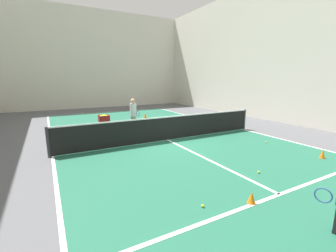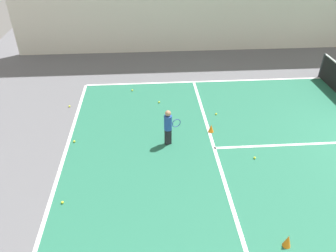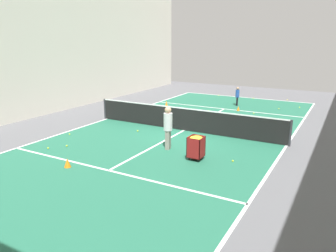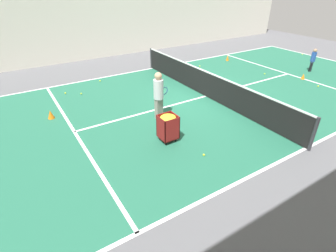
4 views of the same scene
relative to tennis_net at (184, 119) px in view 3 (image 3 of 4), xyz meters
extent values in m
plane|color=#5B5B60|center=(0.00, 0.00, -0.56)|extent=(31.44, 31.44, 0.00)
cube|color=#23664C|center=(0.00, 0.00, -0.56)|extent=(9.28, 20.15, 0.00)
cube|color=white|center=(0.00, -10.08, -0.56)|extent=(9.28, 0.10, 0.00)
cube|color=white|center=(-4.64, 0.00, -0.56)|extent=(0.10, 20.15, 0.00)
cube|color=white|center=(4.64, 0.00, -0.56)|extent=(0.10, 20.15, 0.00)
cube|color=white|center=(0.00, -5.54, -0.56)|extent=(9.28, 0.10, 0.00)
cube|color=white|center=(0.00, 5.54, -0.56)|extent=(9.28, 0.10, 0.00)
cube|color=white|center=(0.00, 0.00, -0.56)|extent=(0.10, 11.09, 0.00)
cube|color=silver|center=(8.36, 0.00, 3.92)|extent=(0.15, 27.74, 8.96)
cylinder|color=#2D2D33|center=(-4.74, 0.00, -0.02)|extent=(0.10, 0.10, 1.09)
cylinder|color=#2D2D33|center=(4.74, 0.00, -0.02)|extent=(0.10, 0.10, 1.09)
cube|color=black|center=(0.00, 0.00, -0.03)|extent=(9.38, 0.03, 1.02)
cube|color=white|center=(0.00, 0.00, 0.50)|extent=(9.38, 0.04, 0.05)
cube|color=black|center=(-0.34, -6.94, -0.29)|extent=(0.17, 0.22, 0.54)
cylinder|color=#234799|center=(-0.34, -6.94, 0.22)|extent=(0.30, 0.30, 0.48)
sphere|color=#A87A5B|center=(-0.34, -6.94, 0.55)|extent=(0.18, 0.18, 0.18)
torus|color=#2D478C|center=(-0.49, -6.68, 0.10)|extent=(0.11, 0.28, 0.28)
cube|color=gray|center=(-0.64, 2.69, -0.18)|extent=(0.22, 0.30, 0.76)
cylinder|color=silver|center=(-0.64, 2.69, 0.54)|extent=(0.41, 0.41, 0.68)
sphere|color=tan|center=(-0.64, 2.69, 1.01)|extent=(0.25, 0.25, 0.25)
torus|color=#2D478C|center=(-0.51, 2.36, 0.37)|extent=(0.09, 0.28, 0.28)
cube|color=maroon|center=(-2.07, 3.21, -0.43)|extent=(0.51, 0.53, 0.02)
cube|color=maroon|center=(-2.07, 2.95, -0.07)|extent=(0.51, 0.02, 0.72)
cube|color=maroon|center=(-2.07, 3.46, -0.07)|extent=(0.51, 0.02, 0.72)
cube|color=maroon|center=(-2.32, 3.21, -0.07)|extent=(0.02, 0.53, 0.72)
cube|color=maroon|center=(-1.83, 3.21, -0.07)|extent=(0.02, 0.53, 0.72)
ellipsoid|color=yellow|center=(-2.07, 3.21, 0.23)|extent=(0.47, 0.49, 0.16)
cylinder|color=black|center=(-2.25, 3.02, -0.50)|extent=(0.05, 0.05, 0.13)
cylinder|color=black|center=(-1.90, 3.02, -0.50)|extent=(0.05, 0.05, 0.13)
cylinder|color=black|center=(-2.25, 3.40, -0.50)|extent=(0.05, 0.05, 0.13)
cylinder|color=black|center=(-1.90, 3.40, -0.50)|extent=(0.05, 0.05, 0.13)
cone|color=orange|center=(3.57, -4.63, -0.39)|extent=(0.18, 0.18, 0.33)
cone|color=orange|center=(1.40, 5.98, -0.40)|extent=(0.24, 0.24, 0.31)
cone|color=orange|center=(-0.89, -5.49, -0.42)|extent=(0.18, 0.18, 0.27)
sphere|color=yellow|center=(1.97, -9.75, -0.52)|extent=(0.07, 0.07, 0.07)
sphere|color=yellow|center=(-3.99, -8.13, -0.52)|extent=(0.07, 0.07, 0.07)
sphere|color=yellow|center=(-2.94, -7.10, -0.52)|extent=(0.07, 0.07, 0.07)
sphere|color=yellow|center=(-0.61, -9.89, -0.52)|extent=(0.07, 0.07, 0.07)
sphere|color=yellow|center=(0.59, -4.45, -0.52)|extent=(0.07, 0.07, 0.07)
sphere|color=yellow|center=(-2.86, -10.44, -0.52)|extent=(0.07, 0.07, 0.07)
sphere|color=yellow|center=(-3.31, 2.79, -0.52)|extent=(0.07, 0.07, 0.07)
sphere|color=yellow|center=(3.04, 4.44, -0.52)|extent=(0.07, 0.07, 0.07)
sphere|color=yellow|center=(-1.93, -5.11, -0.52)|extent=(0.07, 0.07, 0.07)
sphere|color=yellow|center=(1.79, 1.24, -0.52)|extent=(0.07, 0.07, 0.07)
sphere|color=yellow|center=(3.47, -2.42, -0.52)|extent=(0.07, 0.07, 0.07)
sphere|color=yellow|center=(3.47, 5.00, -0.52)|extent=(0.07, 0.07, 0.07)
sphere|color=yellow|center=(4.16, 3.19, -0.52)|extent=(0.07, 0.07, 0.07)
camera|label=1|loc=(-4.66, -8.56, 2.12)|focal=24.00mm
camera|label=2|loc=(7.88, -7.53, 5.58)|focal=35.00mm
camera|label=3|loc=(-6.59, 13.32, 3.66)|focal=35.00mm
camera|label=4|loc=(-7.88, 6.88, 3.87)|focal=28.00mm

